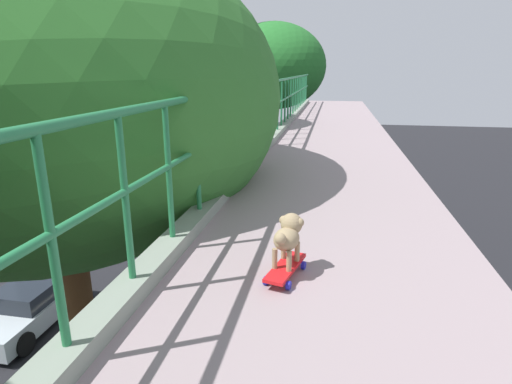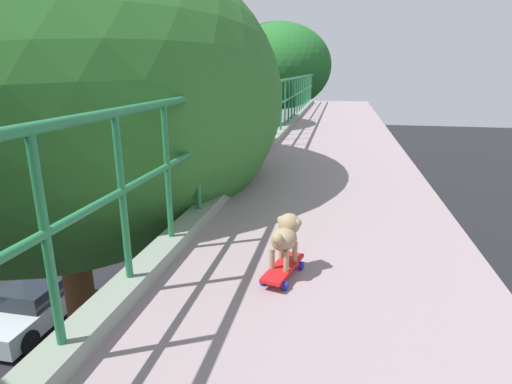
% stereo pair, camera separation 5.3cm
% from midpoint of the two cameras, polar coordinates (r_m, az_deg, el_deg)
% --- Properties ---
extents(green_railing, '(0.20, 33.70, 1.16)m').
position_cam_midpoint_polar(green_railing, '(2.23, -25.58, -15.29)').
color(green_railing, gray).
rests_on(green_railing, overpass_deck).
extents(car_silver_fourth, '(1.78, 3.90, 1.31)m').
position_cam_midpoint_polar(car_silver_fourth, '(14.94, -28.54, -13.45)').
color(car_silver_fourth, '#ABB6BB').
rests_on(car_silver_fourth, ground).
extents(city_bus, '(2.60, 11.05, 3.09)m').
position_cam_midpoint_polar(city_bus, '(28.16, -8.38, 4.40)').
color(city_bus, white).
rests_on(city_bus, ground).
extents(roadside_tree_mid, '(5.96, 5.96, 9.33)m').
position_cam_midpoint_polar(roadside_tree_mid, '(6.14, -26.55, 11.09)').
color(roadside_tree_mid, brown).
rests_on(roadside_tree_mid, ground).
extents(roadside_tree_far, '(3.66, 3.66, 9.04)m').
position_cam_midpoint_polar(roadside_tree_far, '(10.85, -7.95, 15.42)').
color(roadside_tree_far, '#523130').
rests_on(roadside_tree_far, ground).
extents(roadside_tree_farthest, '(5.87, 5.87, 10.12)m').
position_cam_midpoint_polar(roadside_tree_farthest, '(24.60, 2.40, 16.78)').
color(roadside_tree_farthest, '#4D3732').
rests_on(roadside_tree_farthest, ground).
extents(toy_skateboard, '(0.27, 0.50, 0.08)m').
position_cam_midpoint_polar(toy_skateboard, '(2.90, 3.54, -10.38)').
color(toy_skateboard, red).
rests_on(toy_skateboard, overpass_deck).
extents(small_dog, '(0.22, 0.35, 0.34)m').
position_cam_midpoint_polar(small_dog, '(2.85, 3.91, -5.78)').
color(small_dog, '#9C8460').
rests_on(small_dog, toy_skateboard).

